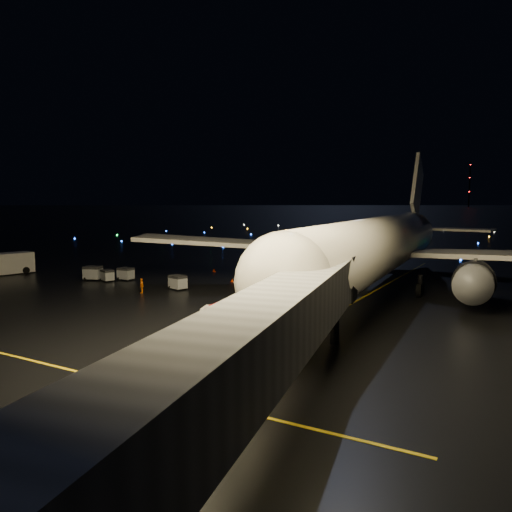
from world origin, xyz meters
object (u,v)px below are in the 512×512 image
object	(u,v)px
service_truck	(8,264)
baggage_cart_0	(178,283)
airliner	(384,213)
pushback_tug	(202,365)
crew_c	(142,286)
baggage_cart_2	(107,276)
baggage_cart_1	(126,274)
belt_loader	(230,301)
baggage_cart_3	(93,273)

from	to	relation	value
service_truck	baggage_cart_0	size ratio (longest dim) A/B	4.21
airliner	pushback_tug	bearing A→B (deg)	-95.46
crew_c	baggage_cart_2	bearing A→B (deg)	-140.32
service_truck	baggage_cart_1	distance (m)	18.68
baggage_cart_1	airliner	bearing A→B (deg)	15.49
crew_c	baggage_cart_0	bearing A→B (deg)	121.59
belt_loader	crew_c	xyz separation A→B (m)	(-15.59, 5.90, -0.91)
baggage_cart_0	baggage_cart_1	xyz separation A→B (m)	(-10.37, 2.20, -0.03)
airliner	belt_loader	distance (m)	23.62
service_truck	crew_c	bearing A→B (deg)	9.18
baggage_cart_0	service_truck	bearing A→B (deg)	-160.03
belt_loader	baggage_cart_2	bearing A→B (deg)	140.29
baggage_cart_1	crew_c	bearing A→B (deg)	-36.95
service_truck	crew_c	distance (m)	26.34
baggage_cart_1	baggage_cart_3	size ratio (longest dim) A/B	0.89
baggage_cart_3	airliner	bearing A→B (deg)	-1.95
belt_loader	baggage_cart_0	distance (m)	16.50
baggage_cart_0	pushback_tug	bearing A→B (deg)	-33.54
airliner	baggage_cart_2	bearing A→B (deg)	-164.83
airliner	crew_c	bearing A→B (deg)	-150.47
pushback_tug	service_truck	world-z (taller)	service_truck
pushback_tug	baggage_cart_0	size ratio (longest dim) A/B	2.08
belt_loader	baggage_cart_0	world-z (taller)	belt_loader
baggage_cart_1	baggage_cart_0	bearing A→B (deg)	-13.15
service_truck	baggage_cart_0	xyz separation A→B (m)	(28.49, 2.28, -0.69)
belt_loader	service_truck	world-z (taller)	belt_loader
pushback_tug	baggage_cart_3	size ratio (longest dim) A/B	1.90
service_truck	baggage_cart_3	xyz separation A→B (m)	(14.39, 2.32, -0.61)
crew_c	baggage_cart_0	world-z (taller)	baggage_cart_0
service_truck	baggage_cart_1	xyz separation A→B (m)	(18.12, 4.48, -0.72)
service_truck	baggage_cart_2	size ratio (longest dim) A/B	4.71
service_truck	airliner	bearing A→B (deg)	27.90
baggage_cart_0	baggage_cart_2	bearing A→B (deg)	-166.05
belt_loader	baggage_cart_1	world-z (taller)	belt_loader
baggage_cart_0	crew_c	bearing A→B (deg)	-105.34
service_truck	baggage_cart_2	distance (m)	16.95
pushback_tug	service_truck	xyz separation A→B (m)	(-48.49, 20.69, 0.55)
airliner	baggage_cart_2	xyz separation A→B (m)	(-32.74, -11.28, -8.19)
belt_loader	baggage_cart_2	size ratio (longest dim) A/B	4.06
baggage_cart_2	baggage_cart_3	size ratio (longest dim) A/B	0.82
pushback_tug	crew_c	bearing A→B (deg)	141.37
baggage_cart_2	belt_loader	bearing A→B (deg)	-0.51
pushback_tug	crew_c	distance (m)	29.40
service_truck	pushback_tug	bearing A→B (deg)	-10.85
belt_loader	baggage_cart_2	xyz separation A→B (m)	(-25.15, 9.89, -0.99)
crew_c	belt_loader	bearing A→B (deg)	41.58
baggage_cart_0	baggage_cart_3	distance (m)	14.09
crew_c	pushback_tug	bearing A→B (deg)	21.36
airliner	belt_loader	size ratio (longest dim) A/B	8.79
belt_loader	service_truck	distance (m)	42.52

